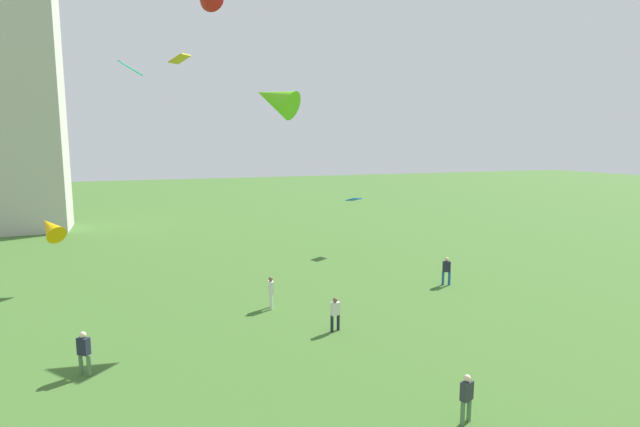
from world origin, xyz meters
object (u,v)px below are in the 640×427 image
object	(u,v)px
person_0	(467,396)
kite_flying_5	(275,99)
kite_flying_1	(50,228)
kite_flying_2	(180,59)
kite_flying_0	(354,199)
person_3	(271,290)
person_2	(446,269)
kite_flying_3	(130,68)
person_1	(84,351)
person_4	(335,312)

from	to	relation	value
person_0	kite_flying_5	world-z (taller)	kite_flying_5
kite_flying_1	kite_flying_2	distance (m)	12.51
kite_flying_0	kite_flying_1	world-z (taller)	kite_flying_1
person_0	person_3	bearing A→B (deg)	-97.12
kite_flying_2	person_3	bearing A→B (deg)	-117.00
kite_flying_0	person_2	bearing A→B (deg)	-117.22
person_2	kite_flying_1	xyz separation A→B (m)	(-22.10, 7.98, 2.64)
person_2	kite_flying_5	xyz separation A→B (m)	(-10.65, -0.17, 9.73)
person_0	kite_flying_2	bearing A→B (deg)	-89.77
kite_flying_3	person_0	bearing A→B (deg)	-104.77
person_1	kite_flying_1	distance (m)	13.66
person_0	kite_flying_2	size ratio (longest dim) A/B	0.97
person_2	kite_flying_5	distance (m)	14.43
person_4	person_1	bearing A→B (deg)	171.94
person_3	kite_flying_1	bearing A→B (deg)	-116.11
kite_flying_0	kite_flying_1	size ratio (longest dim) A/B	0.63
kite_flying_0	kite_flying_2	distance (m)	17.24
person_0	kite_flying_1	bearing A→B (deg)	-75.97
person_0	kite_flying_3	world-z (taller)	kite_flying_3
kite_flying_2	kite_flying_3	world-z (taller)	kite_flying_2
person_4	kite_flying_0	size ratio (longest dim) A/B	1.08
person_2	person_4	distance (m)	10.16
kite_flying_2	person_2	bearing A→B (deg)	-80.03
person_0	person_4	world-z (taller)	person_4
kite_flying_3	kite_flying_5	distance (m)	9.07
kite_flying_1	kite_flying_3	bearing A→B (deg)	122.74
person_0	kite_flying_5	bearing A→B (deg)	-99.01
person_0	person_4	xyz separation A→B (m)	(-0.85, 8.36, 0.01)
person_0	kite_flying_3	size ratio (longest dim) A/B	1.09
kite_flying_1	kite_flying_2	size ratio (longest dim) A/B	1.44
person_0	person_3	distance (m)	12.74
person_2	person_1	bearing A→B (deg)	39.23
kite_flying_1	kite_flying_3	size ratio (longest dim) A/B	1.61
kite_flying_3	person_2	bearing A→B (deg)	-58.97
person_1	person_2	size ratio (longest dim) A/B	0.99
person_4	kite_flying_3	size ratio (longest dim) A/B	1.11
person_2	kite_flying_1	distance (m)	23.65
person_1	kite_flying_5	xyz separation A→B (m)	(8.81, 4.99, 9.74)
person_0	kite_flying_3	bearing A→B (deg)	-83.77
person_2	person_4	xyz separation A→B (m)	(-9.14, -4.44, -0.07)
person_3	kite_flying_0	distance (m)	15.18
person_4	kite_flying_5	size ratio (longest dim) A/B	0.56
person_0	person_4	distance (m)	8.40
kite_flying_3	person_3	bearing A→B (deg)	-85.04
person_2	kite_flying_0	distance (m)	11.28
person_0	person_2	size ratio (longest dim) A/B	0.91
kite_flying_0	kite_flying_1	xyz separation A→B (m)	(-20.90, -2.78, -0.53)
person_4	kite_flying_1	world-z (taller)	kite_flying_1
person_3	person_4	size ratio (longest dim) A/B	1.07
person_3	kite_flying_3	size ratio (longest dim) A/B	1.19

